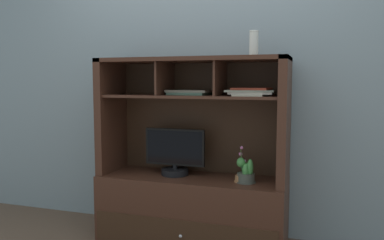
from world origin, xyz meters
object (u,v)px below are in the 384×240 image
at_px(potted_fern, 246,173).
at_px(magazine_stack_left, 251,92).
at_px(magazine_stack_centre, 191,92).
at_px(potted_orchid, 241,176).
at_px(tv_monitor, 175,155).
at_px(media_console, 192,185).
at_px(ceramic_vase, 254,43).

relative_size(potted_fern, magazine_stack_left, 0.49).
bearing_deg(magazine_stack_centre, potted_orchid, -12.85).
xyz_separation_m(tv_monitor, magazine_stack_centre, (0.12, 0.04, 0.49)).
distance_m(tv_monitor, magazine_stack_left, 0.77).
bearing_deg(magazine_stack_left, potted_orchid, -157.91).
height_order(media_console, tv_monitor, media_console).
distance_m(media_console, magazine_stack_centre, 0.72).
distance_m(potted_fern, magazine_stack_centre, 0.73).
bearing_deg(potted_fern, tv_monitor, 174.75).
xyz_separation_m(potted_fern, magazine_stack_centre, (-0.45, 0.10, 0.57)).
relative_size(potted_fern, magazine_stack_centre, 0.52).
bearing_deg(tv_monitor, ceramic_vase, -2.92).
bearing_deg(potted_fern, magazine_stack_centre, 167.85).
bearing_deg(ceramic_vase, potted_fern, -150.71).
bearing_deg(ceramic_vase, magazine_stack_left, 173.78).
distance_m(potted_orchid, potted_fern, 0.04).
bearing_deg(magazine_stack_left, ceramic_vase, -6.22).
height_order(magazine_stack_left, magazine_stack_centre, magazine_stack_left).
relative_size(magazine_stack_left, ceramic_vase, 2.02).
height_order(magazine_stack_centre, ceramic_vase, ceramic_vase).
bearing_deg(ceramic_vase, tv_monitor, 177.08).
height_order(tv_monitor, potted_fern, tv_monitor).
bearing_deg(potted_fern, ceramic_vase, 29.29).
xyz_separation_m(media_console, potted_orchid, (0.39, -0.05, 0.11)).
distance_m(magazine_stack_left, magazine_stack_centre, 0.47).
bearing_deg(magazine_stack_left, tv_monitor, 177.19).
relative_size(magazine_stack_centre, ceramic_vase, 1.91).
bearing_deg(magazine_stack_centre, media_console, -62.39).
relative_size(media_console, magazine_stack_centre, 4.17).
distance_m(magazine_stack_centre, ceramic_vase, 0.60).
height_order(media_console, magazine_stack_left, media_console).
xyz_separation_m(potted_orchid, ceramic_vase, (0.07, 0.02, 0.95)).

